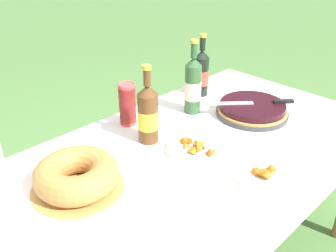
{
  "coord_description": "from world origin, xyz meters",
  "views": [
    {
      "loc": [
        -0.98,
        -0.81,
        1.5
      ],
      "look_at": [
        -0.05,
        0.13,
        0.78
      ],
      "focal_mm": 40.0,
      "sensor_mm": 36.0,
      "label": 1
    }
  ],
  "objects": [
    {
      "name": "garden_table",
      "position": [
        0.0,
        0.0,
        0.65
      ],
      "size": [
        1.6,
        0.9,
        0.72
      ],
      "color": "brown",
      "rests_on": "ground_plane"
    },
    {
      "name": "tablecloth",
      "position": [
        0.0,
        0.0,
        0.71
      ],
      "size": [
        1.61,
        0.91,
        0.1
      ],
      "color": "white",
      "rests_on": "garden_table"
    },
    {
      "name": "berry_tart",
      "position": [
        0.38,
        0.01,
        0.75
      ],
      "size": [
        0.33,
        0.33,
        0.06
      ],
      "color": "#38383D",
      "rests_on": "tablecloth"
    },
    {
      "name": "serving_knife",
      "position": [
        0.4,
        -0.01,
        0.78
      ],
      "size": [
        0.29,
        0.27,
        0.01
      ],
      "rotation": [
        0.0,
        0.0,
        2.41
      ],
      "color": "silver",
      "rests_on": "berry_tart"
    },
    {
      "name": "bundt_cake",
      "position": [
        -0.48,
        0.11,
        0.77
      ],
      "size": [
        0.31,
        0.31,
        0.1
      ],
      "color": "tan",
      "rests_on": "tablecloth"
    },
    {
      "name": "cup_stack",
      "position": [
        -0.08,
        0.34,
        0.82
      ],
      "size": [
        0.07,
        0.07,
        0.19
      ],
      "color": "#E04C47",
      "rests_on": "tablecloth"
    },
    {
      "name": "cider_bottle_green",
      "position": [
        0.21,
        0.22,
        0.85
      ],
      "size": [
        0.08,
        0.08,
        0.34
      ],
      "color": "#2D562D",
      "rests_on": "tablecloth"
    },
    {
      "name": "cider_bottle_amber",
      "position": [
        -0.11,
        0.17,
        0.84
      ],
      "size": [
        0.08,
        0.08,
        0.32
      ],
      "color": "brown",
      "rests_on": "tablecloth"
    },
    {
      "name": "juice_bottle_red",
      "position": [
        0.39,
        0.33,
        0.84
      ],
      "size": [
        0.08,
        0.08,
        0.31
      ],
      "color": "black",
      "rests_on": "tablecloth"
    },
    {
      "name": "snack_plate_near",
      "position": [
        0.01,
        -0.3,
        0.73
      ],
      "size": [
        0.22,
        0.22,
        0.06
      ],
      "color": "white",
      "rests_on": "tablecloth"
    },
    {
      "name": "snack_plate_left",
      "position": [
        -0.03,
        -0.02,
        0.73
      ],
      "size": [
        0.24,
        0.24,
        0.05
      ],
      "color": "white",
      "rests_on": "tablecloth"
    }
  ]
}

